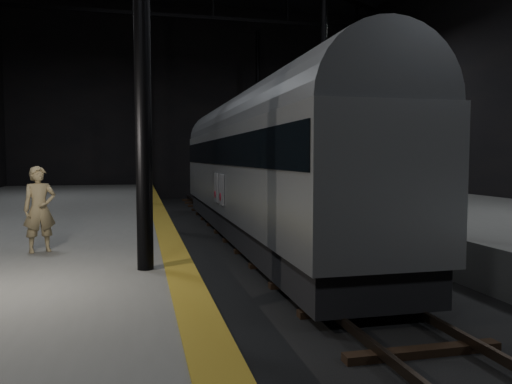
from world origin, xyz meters
name	(u,v)px	position (x,y,z in m)	size (l,w,h in m)	color
ground	(294,266)	(0.00, 0.00, 0.00)	(44.00, 44.00, 0.00)	black
tactile_strip	(167,232)	(-3.25, 0.00, 1.00)	(0.50, 43.80, 0.01)	brown
track	(294,263)	(0.00, 0.00, 0.07)	(2.40, 43.00, 0.24)	#3F3328
train	(257,159)	(0.00, 4.12, 2.74)	(2.76, 18.39, 4.91)	#ABAEB3
woman	(40,209)	(-5.73, -2.03, 1.82)	(0.60, 0.39, 1.64)	#8F7E58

